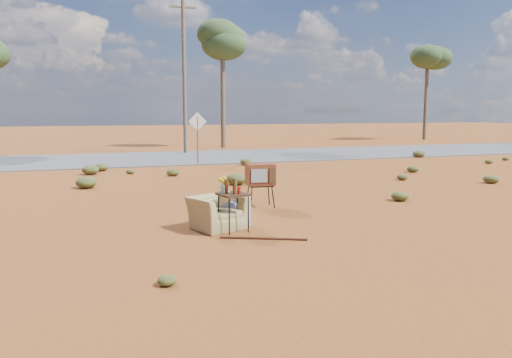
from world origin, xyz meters
name	(u,v)px	position (x,y,z in m)	size (l,w,h in m)	color
ground	(253,230)	(0.00, 0.00, 0.00)	(140.00, 140.00, 0.00)	brown
highway	(154,158)	(0.00, 15.00, 0.02)	(140.00, 7.00, 0.04)	#565659
armchair	(221,208)	(-0.52, 0.40, 0.40)	(1.26, 1.10, 0.85)	#9C8B55
tv_unit	(260,175)	(0.89, 2.15, 0.76)	(0.68, 0.57, 1.02)	black
side_table	(231,192)	(-0.41, 0.05, 0.75)	(0.61, 0.61, 1.02)	#352113
rusty_bar	(263,238)	(-0.04, -0.70, 0.02)	(0.04, 0.04, 1.55)	#4C2614
road_sign	(198,129)	(1.50, 12.00, 1.50)	(0.78, 0.06, 2.19)	brown
eucalyptus_center	(222,40)	(5.00, 21.00, 6.43)	(3.20, 3.20, 7.60)	brown
eucalyptus_right	(428,62)	(22.00, 24.00, 5.94)	(3.20, 3.20, 7.10)	brown
utility_pole_center	(184,74)	(2.00, 17.50, 4.15)	(1.40, 0.20, 8.00)	brown
scrub_patch	(172,190)	(-0.82, 4.41, 0.14)	(17.49, 8.07, 0.33)	#4F5525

